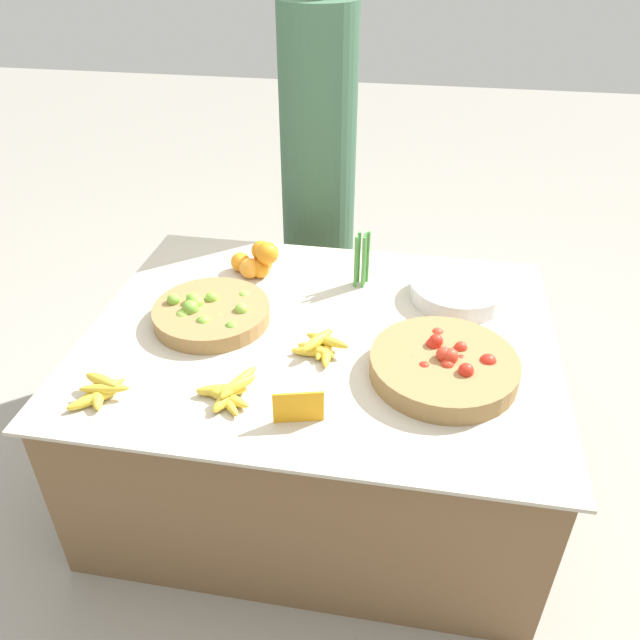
{
  "coord_description": "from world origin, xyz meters",
  "views": [
    {
      "loc": [
        0.28,
        -1.62,
        1.8
      ],
      "look_at": [
        0.0,
        0.0,
        0.69
      ],
      "focal_mm": 35.0,
      "sensor_mm": 36.0,
      "label": 1
    }
  ],
  "objects_px": {
    "metal_bowl": "(458,291)",
    "lime_bowl": "(211,313)",
    "tomato_basket": "(444,366)",
    "price_sign": "(298,407)",
    "vendor_person": "(318,180)"
  },
  "relations": [
    {
      "from": "metal_bowl",
      "to": "vendor_person",
      "type": "relative_size",
      "value": 0.2
    },
    {
      "from": "lime_bowl",
      "to": "tomato_basket",
      "type": "xyz_separation_m",
      "value": [
        0.76,
        -0.16,
        0.0
      ]
    },
    {
      "from": "vendor_person",
      "to": "price_sign",
      "type": "bearing_deg",
      "value": -82.24
    },
    {
      "from": "lime_bowl",
      "to": "tomato_basket",
      "type": "relative_size",
      "value": 0.89
    },
    {
      "from": "tomato_basket",
      "to": "metal_bowl",
      "type": "xyz_separation_m",
      "value": [
        0.04,
        0.44,
        -0.0
      ]
    },
    {
      "from": "lime_bowl",
      "to": "price_sign",
      "type": "bearing_deg",
      "value": -47.87
    },
    {
      "from": "price_sign",
      "to": "vendor_person",
      "type": "xyz_separation_m",
      "value": [
        -0.19,
        1.36,
        0.09
      ]
    },
    {
      "from": "tomato_basket",
      "to": "vendor_person",
      "type": "relative_size",
      "value": 0.26
    },
    {
      "from": "vendor_person",
      "to": "lime_bowl",
      "type": "bearing_deg",
      "value": -101.75
    },
    {
      "from": "price_sign",
      "to": "vendor_person",
      "type": "distance_m",
      "value": 1.38
    },
    {
      "from": "lime_bowl",
      "to": "vendor_person",
      "type": "xyz_separation_m",
      "value": [
        0.2,
        0.94,
        0.11
      ]
    },
    {
      "from": "price_sign",
      "to": "vendor_person",
      "type": "relative_size",
      "value": 0.08
    },
    {
      "from": "lime_bowl",
      "to": "metal_bowl",
      "type": "height_order",
      "value": "lime_bowl"
    },
    {
      "from": "metal_bowl",
      "to": "lime_bowl",
      "type": "bearing_deg",
      "value": -160.89
    },
    {
      "from": "tomato_basket",
      "to": "metal_bowl",
      "type": "relative_size",
      "value": 1.32
    }
  ]
}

